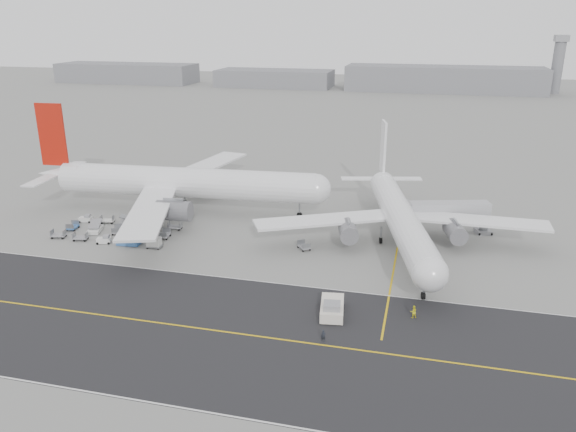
% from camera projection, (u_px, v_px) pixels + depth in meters
% --- Properties ---
extents(ground, '(700.00, 700.00, 0.00)m').
position_uv_depth(ground, '(209.00, 270.00, 93.69)').
color(ground, gray).
rests_on(ground, ground).
extents(taxiway, '(220.00, 59.00, 0.03)m').
position_uv_depth(taxiway, '(194.00, 328.00, 76.09)').
color(taxiway, '#252427').
rests_on(taxiway, ground).
extents(horizon_buildings, '(520.00, 28.00, 28.00)m').
position_uv_depth(horizon_buildings, '(424.00, 91.00, 324.62)').
color(horizon_buildings, slate).
rests_on(horizon_buildings, ground).
extents(control_tower, '(7.00, 7.00, 31.25)m').
position_uv_depth(control_tower, '(558.00, 64.00, 307.72)').
color(control_tower, slate).
rests_on(control_tower, ground).
extents(airliner_a, '(65.69, 64.77, 22.65)m').
position_uv_depth(airliner_a, '(179.00, 182.00, 119.95)').
color(airliner_a, white).
rests_on(airliner_a, ground).
extents(airliner_b, '(52.51, 53.70, 18.82)m').
position_uv_depth(airliner_b, '(400.00, 216.00, 102.53)').
color(airliner_b, white).
rests_on(airliner_b, ground).
extents(pushback_tug, '(4.06, 8.88, 2.50)m').
position_uv_depth(pushback_tug, '(332.00, 308.00, 79.15)').
color(pushback_tug, white).
rests_on(pushback_tug, ground).
extents(jet_bridge, '(17.68, 7.90, 6.63)m').
position_uv_depth(jet_bridge, '(447.00, 211.00, 107.76)').
color(jet_bridge, gray).
rests_on(jet_bridge, ground).
extents(gse_cluster, '(30.35, 21.71, 2.07)m').
position_uv_depth(gse_cluster, '(118.00, 234.00, 109.28)').
color(gse_cluster, gray).
rests_on(gse_cluster, ground).
extents(stray_dolly, '(2.82, 2.95, 1.56)m').
position_uv_depth(stray_dolly, '(304.00, 249.00, 101.86)').
color(stray_dolly, silver).
rests_on(stray_dolly, ground).
extents(ground_crew_a, '(0.63, 0.42, 1.69)m').
position_uv_depth(ground_crew_a, '(323.00, 336.00, 72.52)').
color(ground_crew_a, black).
rests_on(ground_crew_a, ground).
extents(ground_crew_b, '(1.10, 0.99, 1.86)m').
position_uv_depth(ground_crew_b, '(413.00, 312.00, 78.33)').
color(ground_crew_b, yellow).
rests_on(ground_crew_b, ground).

